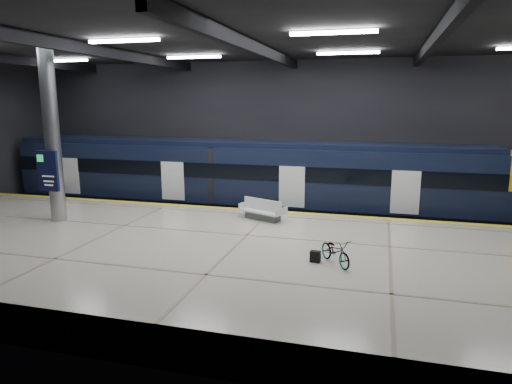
% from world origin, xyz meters
% --- Properties ---
extents(ground, '(30.00, 30.00, 0.00)m').
position_xyz_m(ground, '(0.00, 0.00, 0.00)').
color(ground, black).
rests_on(ground, ground).
extents(room_shell, '(30.10, 16.10, 8.05)m').
position_xyz_m(room_shell, '(-0.00, 0.00, 5.72)').
color(room_shell, black).
rests_on(room_shell, ground).
extents(platform, '(30.00, 11.00, 1.10)m').
position_xyz_m(platform, '(0.00, -2.50, 0.55)').
color(platform, beige).
rests_on(platform, ground).
extents(safety_strip, '(30.00, 0.40, 0.01)m').
position_xyz_m(safety_strip, '(0.00, 2.75, 1.11)').
color(safety_strip, gold).
rests_on(safety_strip, platform).
extents(rails, '(30.00, 1.52, 0.16)m').
position_xyz_m(rails, '(0.00, 5.50, 0.08)').
color(rails, gray).
rests_on(rails, ground).
extents(train, '(29.40, 2.84, 3.79)m').
position_xyz_m(train, '(-0.53, 5.50, 2.06)').
color(train, black).
rests_on(train, ground).
extents(bench, '(2.10, 1.50, 0.86)m').
position_xyz_m(bench, '(-0.00, 1.32, 1.40)').
color(bench, '#595B60').
rests_on(bench, platform).
extents(bicycle, '(1.35, 1.53, 0.80)m').
position_xyz_m(bicycle, '(3.40, -3.18, 1.50)').
color(bicycle, '#99999E').
rests_on(bicycle, platform).
extents(pannier_bag, '(0.33, 0.23, 0.35)m').
position_xyz_m(pannier_bag, '(2.80, -3.18, 1.28)').
color(pannier_bag, black).
rests_on(pannier_bag, platform).
extents(info_column, '(0.90, 0.78, 6.90)m').
position_xyz_m(info_column, '(-8.00, -1.03, 4.46)').
color(info_column, '#9EA0A5').
rests_on(info_column, platform).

